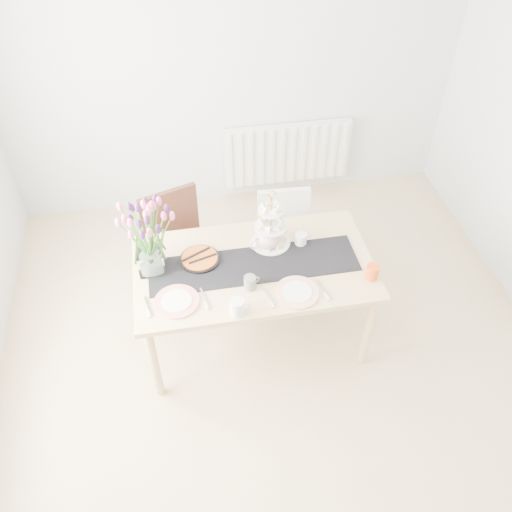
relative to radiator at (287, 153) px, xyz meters
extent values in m
plane|color=tan|center=(-0.50, -2.19, -0.45)|extent=(4.50, 4.50, 0.00)
plane|color=silver|center=(-0.50, 0.06, 0.85)|extent=(4.00, 0.00, 4.00)
cube|color=white|center=(0.00, 0.00, 0.00)|extent=(1.20, 0.08, 0.60)
cube|color=tan|center=(-0.63, -1.72, 0.28)|extent=(1.60, 0.90, 0.04)
cylinder|color=tan|center=(-1.36, -2.10, -0.09)|extent=(0.06, 0.06, 0.71)
cylinder|color=tan|center=(0.10, -2.10, -0.09)|extent=(0.06, 0.06, 0.71)
cylinder|color=tan|center=(-1.36, -1.34, -0.09)|extent=(0.06, 0.06, 0.71)
cylinder|color=tan|center=(0.10, -1.34, -0.09)|extent=(0.06, 0.06, 0.71)
cube|color=#3B1C15|center=(-1.08, -1.22, 0.01)|extent=(0.57, 0.57, 0.04)
cube|color=#3B1C15|center=(-1.15, -1.02, 0.25)|extent=(0.44, 0.18, 0.43)
cylinder|color=#3B1C15|center=(-1.20, -1.45, -0.23)|extent=(0.04, 0.04, 0.44)
cylinder|color=#3B1C15|center=(-0.86, -1.33, -0.23)|extent=(0.04, 0.04, 0.44)
cylinder|color=#3B1C15|center=(-1.31, -1.11, -0.23)|extent=(0.04, 0.04, 0.44)
cylinder|color=#3B1C15|center=(-0.97, -0.99, -0.23)|extent=(0.04, 0.04, 0.44)
cube|color=silver|center=(-0.28, -1.22, -0.03)|extent=(0.43, 0.43, 0.04)
cube|color=silver|center=(-0.27, -1.04, 0.18)|extent=(0.41, 0.06, 0.39)
cylinder|color=silver|center=(-0.47, -1.39, -0.25)|extent=(0.04, 0.04, 0.40)
cylinder|color=silver|center=(-0.11, -1.41, -0.25)|extent=(0.04, 0.04, 0.40)
cylinder|color=silver|center=(-0.45, -1.03, -0.25)|extent=(0.04, 0.04, 0.40)
cylinder|color=silver|center=(-0.09, -1.05, -0.25)|extent=(0.04, 0.04, 0.40)
cube|color=black|center=(-0.63, -1.72, 0.30)|extent=(1.40, 0.35, 0.01)
cube|color=silver|center=(-1.29, -1.64, 0.38)|extent=(0.17, 0.17, 0.17)
cylinder|color=gold|center=(-0.47, -1.53, 0.50)|extent=(0.01, 0.01, 0.41)
cylinder|color=white|center=(-0.47, -1.53, 0.31)|extent=(0.28, 0.28, 0.01)
cylinder|color=white|center=(-0.47, -1.53, 0.46)|extent=(0.22, 0.22, 0.01)
cylinder|color=white|center=(-0.47, -1.53, 0.60)|extent=(0.18, 0.18, 0.01)
cylinder|color=white|center=(-0.27, -1.57, 0.34)|extent=(0.10, 0.10, 0.08)
cylinder|color=black|center=(-0.98, -1.61, 0.31)|extent=(0.27, 0.27, 0.02)
cylinder|color=orange|center=(-0.98, -1.61, 0.33)|extent=(0.24, 0.24, 0.01)
cylinder|color=slate|center=(-0.69, -1.91, 0.35)|extent=(0.10, 0.10, 0.09)
cylinder|color=silver|center=(-0.80, -2.11, 0.35)|extent=(0.10, 0.10, 0.11)
cylinder|color=#E34F19|center=(0.11, -1.97, 0.35)|extent=(0.11, 0.11, 0.10)
cylinder|color=silver|center=(-1.16, -1.96, 0.31)|extent=(0.34, 0.34, 0.01)
cylinder|color=white|center=(-0.40, -2.02, 0.31)|extent=(0.35, 0.35, 0.01)
camera|label=1|loc=(-1.07, -4.24, 2.86)|focal=38.00mm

